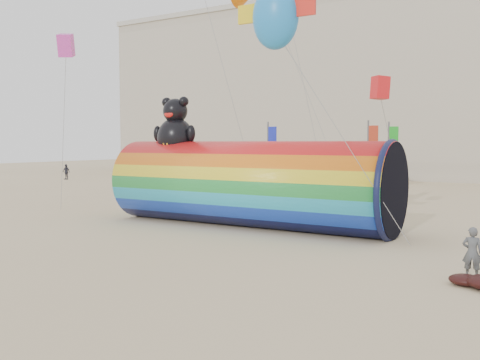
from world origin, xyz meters
The scene contains 5 objects.
ground centered at (0.00, 0.00, 0.00)m, with size 160.00×160.00×0.00m, color #CCB58C.
hotel_building centered at (-12.00, 45.95, 10.31)m, with size 60.40×15.40×20.60m.
windsock_assembly centered at (-0.91, 4.54, 2.09)m, with size 13.68×4.17×6.31m.
kite_handler centered at (9.53, -0.40, 0.75)m, with size 0.55×0.36×1.49m, color #4C4F53.
festival_banners centered at (0.23, 13.99, 2.64)m, with size 7.12×3.72×5.20m.
Camera 1 is at (11.78, -16.85, 3.91)m, focal length 40.00 mm.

